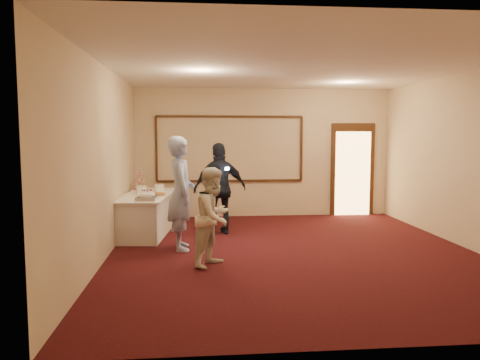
% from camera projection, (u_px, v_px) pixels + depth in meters
% --- Properties ---
extents(floor, '(7.00, 7.00, 0.00)m').
position_uv_depth(floor, '(293.00, 252.00, 7.70)').
color(floor, black).
rests_on(floor, ground).
extents(room_walls, '(6.04, 7.04, 3.02)m').
position_uv_depth(room_walls, '(295.00, 129.00, 7.51)').
color(room_walls, beige).
rests_on(room_walls, floor).
extents(wall_molding, '(3.45, 0.04, 1.55)m').
position_uv_depth(wall_molding, '(230.00, 149.00, 10.91)').
color(wall_molding, '#321B0F').
rests_on(wall_molding, room_walls).
extents(doorway, '(1.05, 0.07, 2.20)m').
position_uv_depth(doorway, '(352.00, 170.00, 11.22)').
color(doorway, '#321B0F').
rests_on(doorway, floor).
extents(buffet_table, '(1.13, 2.38, 0.77)m').
position_uv_depth(buffet_table, '(147.00, 214.00, 9.16)').
color(buffet_table, silver).
rests_on(buffet_table, floor).
extents(pavlova_tray, '(0.39, 0.52, 0.18)m').
position_uv_depth(pavlova_tray, '(147.00, 196.00, 8.27)').
color(pavlova_tray, '#B1B4B9').
rests_on(pavlova_tray, buffet_table).
extents(cupcake_stand, '(0.29, 0.29, 0.42)m').
position_uv_depth(cupcake_stand, '(139.00, 182.00, 9.94)').
color(cupcake_stand, '#E25883').
rests_on(cupcake_stand, buffet_table).
extents(plate_stack_a, '(0.20, 0.20, 0.17)m').
position_uv_depth(plate_stack_a, '(142.00, 190.00, 9.13)').
color(plate_stack_a, white).
rests_on(plate_stack_a, buffet_table).
extents(plate_stack_b, '(0.20, 0.20, 0.16)m').
position_uv_depth(plate_stack_b, '(159.00, 188.00, 9.46)').
color(plate_stack_b, white).
rests_on(plate_stack_b, buffet_table).
extents(tart, '(0.28, 0.28, 0.06)m').
position_uv_depth(tart, '(158.00, 195.00, 8.87)').
color(tart, white).
rests_on(tart, buffet_table).
extents(man, '(0.53, 0.74, 1.91)m').
position_uv_depth(man, '(181.00, 193.00, 7.83)').
color(man, '#94AAE1').
rests_on(man, floor).
extents(woman, '(0.85, 0.89, 1.46)m').
position_uv_depth(woman, '(214.00, 217.00, 6.88)').
color(woman, silver).
rests_on(woman, floor).
extents(guest, '(1.11, 0.65, 1.78)m').
position_uv_depth(guest, '(220.00, 189.00, 9.06)').
color(guest, black).
rests_on(guest, floor).
extents(camera_flash, '(0.08, 0.06, 0.05)m').
position_uv_depth(camera_flash, '(227.00, 169.00, 8.75)').
color(camera_flash, white).
rests_on(camera_flash, guest).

